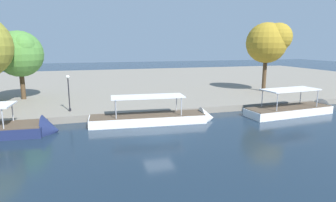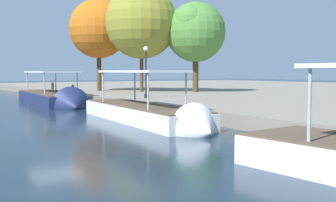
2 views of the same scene
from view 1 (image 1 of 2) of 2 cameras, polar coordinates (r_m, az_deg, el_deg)
name	(u,v)px [view 1 (image 1 of 2)]	position (r m, az deg, el deg)	size (l,w,h in m)	color
ground_plane	(159,138)	(24.82, -1.89, -7.40)	(220.00, 220.00, 0.00)	#192838
dock_promenade	(115,83)	(58.14, -10.52, 3.57)	(120.00, 55.00, 0.73)	gray
tour_boat_1	(158,119)	(29.39, -2.09, -3.68)	(13.10, 3.58, 3.80)	white
tour_boat_2	(295,111)	(36.26, 24.10, -1.90)	(11.88, 3.91, 4.17)	white
lamp_post	(69,90)	(32.75, -19.27, 2.13)	(0.38, 0.38, 3.98)	black
tree_0	(269,41)	(47.01, 19.60, 11.29)	(6.41, 6.18, 10.53)	#4C3823
tree_2	(21,54)	(42.37, -27.40, 8.39)	(6.00, 6.00, 9.00)	#4C3823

